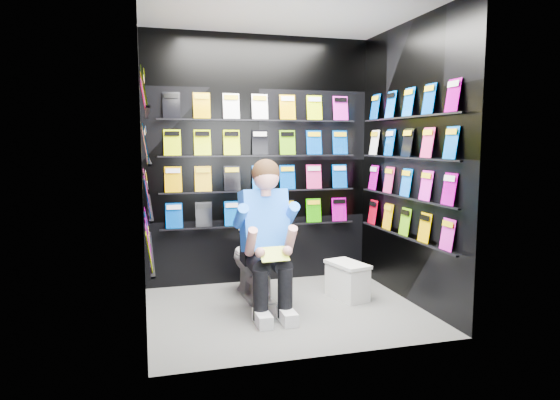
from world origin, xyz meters
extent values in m
plane|color=slate|center=(0.00, 0.00, 0.00)|extent=(2.40, 2.40, 0.00)
plane|color=white|center=(0.00, 0.00, 2.60)|extent=(2.40, 2.40, 0.00)
cube|color=black|center=(0.00, 1.00, 1.30)|extent=(2.40, 0.04, 2.60)
cube|color=black|center=(0.00, -1.00, 1.30)|extent=(2.40, 0.04, 2.60)
cube|color=black|center=(-1.20, 0.00, 1.30)|extent=(0.04, 2.00, 2.60)
cube|color=black|center=(1.20, 0.00, 1.30)|extent=(0.04, 2.00, 2.60)
imported|color=white|center=(-0.18, 0.47, 0.37)|extent=(0.46, 0.77, 0.73)
cube|color=silver|center=(0.67, 0.18, 0.16)|extent=(0.33, 0.47, 0.32)
cube|color=silver|center=(0.67, 0.18, 0.33)|extent=(0.35, 0.49, 0.03)
cube|color=green|center=(-0.18, -0.26, 0.58)|extent=(0.25, 0.15, 0.10)
camera|label=1|loc=(-1.20, -4.15, 1.50)|focal=32.00mm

